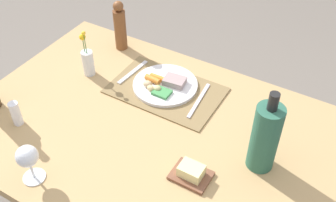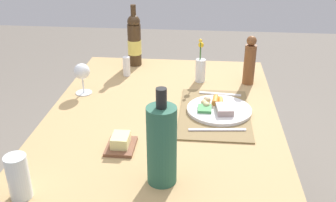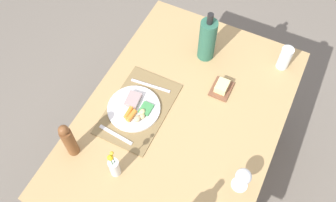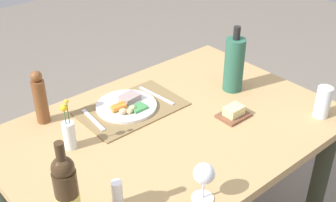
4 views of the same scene
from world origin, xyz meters
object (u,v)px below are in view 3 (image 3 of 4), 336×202
fork (151,86)px  dining_table (180,128)px  pepper_mill (69,140)px  water_tumbler (284,59)px  flower_vase (114,166)px  wine_glass (243,177)px  knife (116,135)px  cooler_bottle (207,39)px  dinner_plate (134,108)px  butter_dish (222,87)px

fork → dining_table: bearing=60.5°
pepper_mill → water_tumbler: size_ratio=1.71×
flower_vase → wine_glass: (-0.19, 0.53, 0.03)m
knife → dining_table: bearing=138.6°
wine_glass → dining_table: bearing=-117.4°
fork → wine_glass: wine_glass is taller
pepper_mill → water_tumbler: 1.19m
flower_vase → water_tumbler: (-0.93, 0.51, -0.01)m
cooler_bottle → flower_vase: 0.82m
dinner_plate → water_tumbler: size_ratio=1.92×
cooler_bottle → flower_vase: (0.81, -0.10, -0.06)m
fork → wine_glass: 0.68m
dinner_plate → pepper_mill: bearing=-24.8°
dinner_plate → wine_glass: size_ratio=1.86×
wine_glass → flower_vase: bearing=-70.0°
cooler_bottle → water_tumbler: 0.43m
dinner_plate → flower_vase: flower_vase is taller
dinner_plate → flower_vase: bearing=14.2°
fork → water_tumbler: 0.73m
flower_vase → wine_glass: flower_vase is taller
butter_dish → wine_glass: bearing=30.8°
dining_table → wine_glass: (0.20, 0.38, 0.22)m
fork → knife: (0.33, -0.02, 0.00)m
knife → wine_glass: wine_glass is taller
dining_table → water_tumbler: bearing=146.3°
flower_vase → cooler_bottle: bearing=172.9°
pepper_mill → dinner_plate: bearing=155.2°
fork → knife: 0.33m
dining_table → butter_dish: butter_dish is taller
dining_table → knife: size_ratio=7.29×
dinner_plate → fork: bearing=177.4°
dining_table → butter_dish: (-0.25, 0.12, 0.14)m
knife → water_tumbler: 0.98m
flower_vase → knife: bearing=-149.6°
dining_table → dinner_plate: bearing=-74.8°
cooler_bottle → dinner_plate: bearing=-20.9°
wine_glass → pepper_mill: bearing=-76.2°
pepper_mill → water_tumbler: (-0.92, 0.74, -0.05)m
dining_table → knife: knife is taller
dining_table → pepper_mill: (0.39, -0.38, 0.23)m
knife → pepper_mill: size_ratio=0.79×
knife → fork: bearing=-178.2°
pepper_mill → butter_dish: (-0.63, 0.50, -0.09)m
wine_glass → pepper_mill: size_ratio=0.60×
cooler_bottle → wine_glass: size_ratio=2.19×
water_tumbler → dinner_plate: bearing=-44.5°
fork → flower_vase: 0.50m
cooler_bottle → water_tumbler: bearing=105.9°
dining_table → pepper_mill: 0.59m
dining_table → water_tumbler: (-0.54, 0.36, 0.18)m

